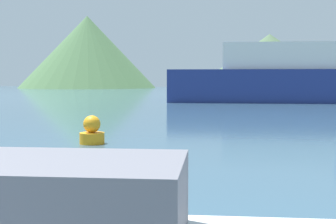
# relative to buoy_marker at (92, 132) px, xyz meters

# --- Properties ---
(buoy_marker) EXTENTS (0.87, 0.87, 1.00)m
(buoy_marker) POSITION_rel_buoy_marker_xyz_m (0.00, 0.00, 0.00)
(buoy_marker) COLOR orange
(buoy_marker) RESTS_ON ground_plane
(hill_west) EXTENTS (32.43, 32.43, 17.01)m
(hill_west) POSITION_rel_buoy_marker_xyz_m (-37.01, 89.77, 8.10)
(hill_west) COLOR #476B42
(hill_west) RESTS_ON ground_plane
(hill_central) EXTENTS (31.17, 31.17, 10.94)m
(hill_central) POSITION_rel_buoy_marker_xyz_m (5.44, 79.18, 5.06)
(hill_central) COLOR #4C6647
(hill_central) RESTS_ON ground_plane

